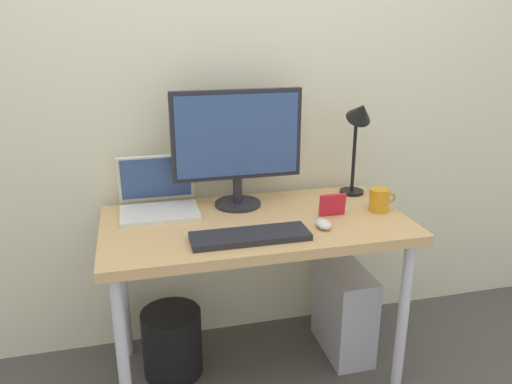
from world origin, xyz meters
TOP-DOWN VIEW (x-y plane):
  - ground_plane at (0.00, 0.00)m, footprint 6.00×6.00m
  - back_wall at (0.00, 0.38)m, footprint 4.40×0.04m
  - desk at (0.00, 0.00)m, footprint 1.23×0.63m
  - monitor at (-0.04, 0.18)m, footprint 0.55×0.20m
  - laptop at (-0.37, 0.20)m, footprint 0.32×0.27m
  - desk_lamp at (0.51, 0.18)m, footprint 0.11×0.16m
  - keyboard at (-0.07, -0.18)m, footprint 0.44×0.14m
  - mouse at (0.23, -0.14)m, footprint 0.06×0.09m
  - coffee_mug at (0.53, -0.02)m, footprint 0.12×0.08m
  - photo_frame at (0.32, -0.03)m, footprint 0.11×0.03m
  - computer_tower at (0.43, 0.05)m, footprint 0.18×0.36m
  - wastebasket at (-0.36, 0.08)m, footprint 0.26×0.26m

SIDE VIEW (x-z plane):
  - ground_plane at x=0.00m, z-range 0.00..0.00m
  - wastebasket at x=-0.36m, z-range 0.00..0.30m
  - computer_tower at x=0.43m, z-range 0.00..0.42m
  - desk at x=0.00m, z-range 0.29..1.01m
  - keyboard at x=-0.07m, z-range 0.72..0.75m
  - mouse at x=0.23m, z-range 0.72..0.76m
  - photo_frame at x=0.32m, z-range 0.73..0.82m
  - coffee_mug at x=0.53m, z-range 0.72..0.82m
  - laptop at x=-0.37m, z-range 0.67..0.90m
  - monitor at x=-0.04m, z-range 0.76..1.26m
  - desk_lamp at x=0.51m, z-range 0.82..1.27m
  - back_wall at x=0.00m, z-range 0.00..2.60m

